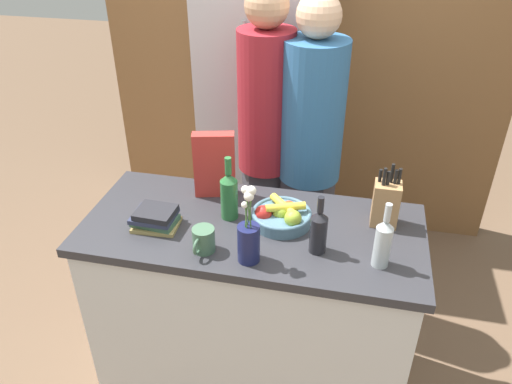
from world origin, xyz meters
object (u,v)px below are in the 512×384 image
Objects in this scene: fruit_bowl at (281,215)px; person_in_blue at (310,149)px; coffee_mug at (203,240)px; bottle_oil at (319,230)px; bottle_vinegar at (229,194)px; person_at_sink at (265,137)px; bottle_wine at (383,242)px; book_stack at (155,218)px; cereal_box at (214,165)px; refrigerator at (265,111)px; flower_vase at (249,237)px; knife_block at (386,203)px.

person_in_blue reaches higher than fruit_bowl.
coffee_mug is 0.45m from bottle_oil.
bottle_vinegar is 0.16× the size of person_at_sink.
bottle_oil is 0.43m from bottle_vinegar.
coffee_mug is at bearing -93.33° from person_in_blue.
person_at_sink is at bearing 127.71° from bottle_wine.
book_stack is 0.68× the size of bottle_vinegar.
coffee_mug is 0.26m from bottle_vinegar.
cereal_box is 0.61m from bottle_oil.
refrigerator reaches higher than bottle_vinegar.
refrigerator is 14.74× the size of coffee_mug.
flower_vase is at bearing -155.89° from bottle_oil.
refrigerator is 0.56m from person_at_sink.
cereal_box is 0.17× the size of person_at_sink.
bottle_vinegar is 0.60m from person_at_sink.
cereal_box is (-0.26, 0.44, 0.05)m from flower_vase.
flower_vase reaches higher than coffee_mug.
bottle_vinegar is at bearing 163.74° from bottle_wine.
flower_vase is (0.22, -1.40, 0.08)m from refrigerator.
bottle_oil is at bearing -91.91° from person_at_sink.
refrigerator is at bearing 139.74° from person_in_blue.
bottle_vinegar is (0.11, -0.17, -0.04)m from cereal_box.
coffee_mug is (0.03, -1.38, 0.03)m from refrigerator.
cereal_box is 0.44m from coffee_mug.
knife_block is at bearing -33.03° from person_in_blue.
cereal_box is (-0.77, 0.07, 0.05)m from knife_block.
bottle_wine is (0.93, -0.05, 0.07)m from book_stack.
cereal_box reaches higher than book_stack.
bottle_vinegar is at bearing -98.38° from person_in_blue.
person_in_blue is at bearing 115.91° from bottle_wine.
fruit_bowl is at bearing -25.78° from cereal_box.
refrigerator is 5.72× the size of flower_vase.
knife_block is 0.96× the size of bottle_vinegar.
bottle_wine is at bearing -16.26° from bottle_vinegar.
bottle_vinegar reaches higher than fruit_bowl.
bottle_oil is at bearing -21.19° from bottle_vinegar.
fruit_bowl is at bearing -99.85° from person_at_sink.
knife_block is at bearing 8.22° from bottle_vinegar.
person_at_sink is at bearing -170.26° from person_in_blue.
knife_block is at bearing -66.79° from person_at_sink.
flower_vase is 1.14× the size of bottle_vinegar.
knife_block is 2.17× the size of coffee_mug.
fruit_bowl is 0.24m from bottle_vinegar.
coffee_mug is 0.51× the size of bottle_oil.
person_at_sink reaches higher than coffee_mug.
flower_vase reaches higher than bottle_wine.
refrigerator is 1.51m from bottle_wine.
coffee_mug is 0.69m from bottle_wine.
knife_block is 0.84× the size of flower_vase.
flower_vase reaches higher than cereal_box.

